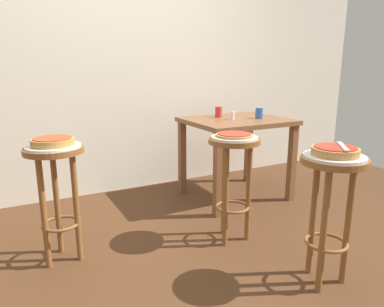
{
  "coord_description": "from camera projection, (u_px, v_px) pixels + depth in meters",
  "views": [
    {
      "loc": [
        -0.96,
        -1.71,
        1.19
      ],
      "look_at": [
        0.05,
        0.22,
        0.66
      ],
      "focal_mm": 33.08,
      "sensor_mm": 36.0,
      "label": 1
    }
  ],
  "objects": [
    {
      "name": "ground_plane",
      "position": [
        201.0,
        265.0,
        2.19
      ],
      "size": [
        6.0,
        6.0,
        0.0
      ],
      "primitive_type": "plane",
      "color": "#4C2D19"
    },
    {
      "name": "stool_leftside",
      "position": [
        57.0,
        180.0,
        2.14
      ],
      "size": [
        0.35,
        0.35,
        0.73
      ],
      "color": "brown",
      "rests_on": "ground_plane"
    },
    {
      "name": "stool_foreground",
      "position": [
        331.0,
        194.0,
        1.9
      ],
      "size": [
        0.35,
        0.35,
        0.73
      ],
      "color": "brown",
      "rests_on": "ground_plane"
    },
    {
      "name": "pizza_leftside",
      "position": [
        53.0,
        141.0,
        2.08
      ],
      "size": [
        0.25,
        0.25,
        0.05
      ],
      "color": "#B78442",
      "rests_on": "serving_plate_leftside"
    },
    {
      "name": "serving_plate_middle",
      "position": [
        234.0,
        137.0,
        2.35
      ],
      "size": [
        0.31,
        0.31,
        0.01
      ],
      "primitive_type": "cylinder",
      "color": "silver",
      "rests_on": "stool_middle"
    },
    {
      "name": "pizza_server_knife",
      "position": [
        343.0,
        146.0,
        1.83
      ],
      "size": [
        0.16,
        0.18,
        0.01
      ],
      "primitive_type": "cube",
      "rotation": [
        0.0,
        0.0,
        0.88
      ],
      "color": "silver",
      "rests_on": "pizza_foreground"
    },
    {
      "name": "pizza_middle",
      "position": [
        234.0,
        135.0,
        2.35
      ],
      "size": [
        0.25,
        0.25,
        0.02
      ],
      "color": "#B78442",
      "rests_on": "serving_plate_middle"
    },
    {
      "name": "back_wall",
      "position": [
        114.0,
        33.0,
        3.25
      ],
      "size": [
        6.0,
        0.1,
        3.0
      ],
      "primitive_type": "cube",
      "color": "silver",
      "rests_on": "ground_plane"
    },
    {
      "name": "dining_table",
      "position": [
        236.0,
        132.0,
        3.23
      ],
      "size": [
        0.89,
        0.75,
        0.74
      ],
      "color": "brown",
      "rests_on": "ground_plane"
    },
    {
      "name": "stool_middle",
      "position": [
        233.0,
        168.0,
        2.4
      ],
      "size": [
        0.35,
        0.35,
        0.73
      ],
      "color": "brown",
      "rests_on": "ground_plane"
    },
    {
      "name": "pizza_foreground",
      "position": [
        335.0,
        151.0,
        1.84
      ],
      "size": [
        0.24,
        0.24,
        0.05
      ],
      "color": "#B78442",
      "rests_on": "serving_plate_foreground"
    },
    {
      "name": "serving_plate_leftside",
      "position": [
        53.0,
        146.0,
        2.08
      ],
      "size": [
        0.32,
        0.32,
        0.01
      ],
      "primitive_type": "cylinder",
      "color": "white",
      "rests_on": "stool_leftside"
    },
    {
      "name": "serving_plate_foreground",
      "position": [
        335.0,
        156.0,
        1.85
      ],
      "size": [
        0.32,
        0.32,
        0.01
      ],
      "primitive_type": "cylinder",
      "color": "silver",
      "rests_on": "stool_foreground"
    },
    {
      "name": "cup_near_edge",
      "position": [
        259.0,
        113.0,
        3.21
      ],
      "size": [
        0.07,
        0.07,
        0.1
      ],
      "primitive_type": "cylinder",
      "color": "#3360B2",
      "rests_on": "dining_table"
    },
    {
      "name": "condiment_shaker",
      "position": [
        232.0,
        115.0,
        3.17
      ],
      "size": [
        0.04,
        0.04,
        0.07
      ],
      "primitive_type": "cylinder",
      "color": "white",
      "rests_on": "dining_table"
    },
    {
      "name": "cup_far_edge",
      "position": [
        219.0,
        112.0,
        3.29
      ],
      "size": [
        0.06,
        0.06,
        0.1
      ],
      "primitive_type": "cylinder",
      "color": "red",
      "rests_on": "dining_table"
    }
  ]
}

